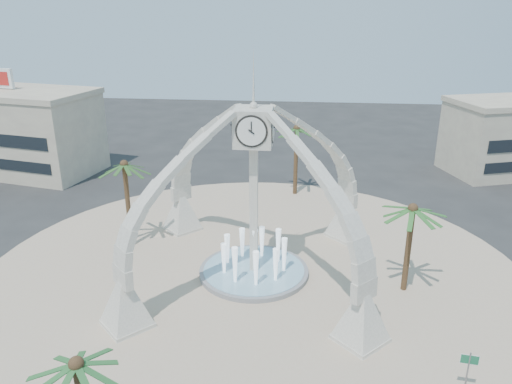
# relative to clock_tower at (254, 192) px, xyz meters

# --- Properties ---
(ground) EXTENTS (140.00, 140.00, 0.00)m
(ground) POSITION_rel_clock_tower_xyz_m (0.00, 0.00, -6.49)
(ground) COLOR #282828
(ground) RESTS_ON ground
(plaza) EXTENTS (40.00, 40.00, 0.06)m
(plaza) POSITION_rel_clock_tower_xyz_m (0.00, 0.00, -6.46)
(plaza) COLOR tan
(plaza) RESTS_ON ground
(clock_tower) EXTENTS (17.94, 17.94, 16.30)m
(clock_tower) POSITION_rel_clock_tower_xyz_m (0.00, 0.00, 0.00)
(clock_tower) COLOR silver
(clock_tower) RESTS_ON ground
(fountain) EXTENTS (8.00, 8.00, 3.62)m
(fountain) POSITION_rel_clock_tower_xyz_m (0.00, 0.00, -6.20)
(fountain) COLOR gray
(fountain) RESTS_ON ground
(building_nw) EXTENTS (23.75, 13.73, 11.90)m
(building_nw) POSITION_rel_clock_tower_xyz_m (-32.00, 22.00, -1.66)
(building_nw) COLOR beige
(building_nw) RESTS_ON ground
(palm_east) EXTENTS (4.93, 4.93, 6.93)m
(palm_east) POSITION_rel_clock_tower_xyz_m (10.58, -1.04, -0.45)
(palm_east) COLOR brown
(palm_east) RESTS_ON ground
(palm_west) EXTENTS (5.13, 5.13, 7.79)m
(palm_west) POSITION_rel_clock_tower_xyz_m (-10.49, 3.54, 0.42)
(palm_west) COLOR brown
(palm_west) RESTS_ON ground
(palm_north) EXTENTS (4.41, 4.41, 7.83)m
(palm_north) POSITION_rel_clock_tower_xyz_m (2.47, 16.94, 0.40)
(palm_north) COLOR brown
(palm_north) RESTS_ON ground
(palm_south) EXTENTS (4.59, 4.59, 6.44)m
(palm_south) POSITION_rel_clock_tower_xyz_m (-4.94, -17.31, -0.86)
(palm_south) COLOR brown
(palm_south) RESTS_ON ground
(street_sign) EXTENTS (0.91, 0.15, 2.49)m
(street_sign) POSITION_rel_clock_tower_xyz_m (11.98, -10.80, -4.71)
(street_sign) COLOR slate
(street_sign) RESTS_ON ground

